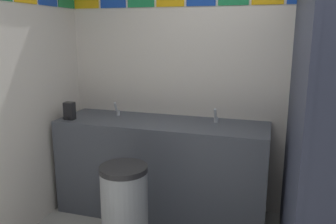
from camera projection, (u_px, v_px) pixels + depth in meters
wall_back at (264, 67)px, 3.04m from camera, size 3.66×0.09×2.71m
vanity_counter at (162, 167)px, 3.18m from camera, size 1.88×0.57×0.88m
faucet_left at (117, 110)px, 3.29m from camera, size 0.04×0.10×0.14m
faucet_right at (216, 117)px, 3.02m from camera, size 0.04×0.10×0.14m
soap_dispenser at (70, 111)px, 3.14m from camera, size 0.09×0.09×0.16m
stall_divider at (327, 139)px, 1.99m from camera, size 0.92×1.54×2.11m
trash_bin at (125, 212)px, 2.55m from camera, size 0.35×0.35×0.72m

